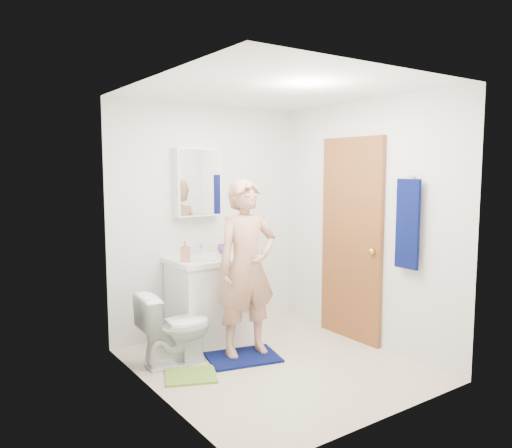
{
  "coord_description": "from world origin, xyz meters",
  "views": [
    {
      "loc": [
        -2.58,
        -3.41,
        1.74
      ],
      "look_at": [
        -0.04,
        0.25,
        1.24
      ],
      "focal_mm": 35.0,
      "sensor_mm": 36.0,
      "label": 1
    }
  ],
  "objects_px": {
    "vanity_cabinet": "(210,301)",
    "soap_dispenser": "(185,251)",
    "man": "(247,268)",
    "toothbrush_cup": "(223,249)",
    "towel": "(408,224)",
    "toilet": "(175,328)",
    "medicine_cabinet": "(198,182)"
  },
  "relations": [
    {
      "from": "towel",
      "to": "toilet",
      "type": "height_order",
      "value": "towel"
    },
    {
      "from": "medicine_cabinet",
      "to": "man",
      "type": "distance_m",
      "value": 1.11
    },
    {
      "from": "medicine_cabinet",
      "to": "towel",
      "type": "relative_size",
      "value": 0.87
    },
    {
      "from": "soap_dispenser",
      "to": "toothbrush_cup",
      "type": "xyz_separation_m",
      "value": [
        0.54,
        0.2,
        -0.06
      ]
    },
    {
      "from": "man",
      "to": "soap_dispenser",
      "type": "bearing_deg",
      "value": 133.48
    },
    {
      "from": "medicine_cabinet",
      "to": "man",
      "type": "xyz_separation_m",
      "value": [
        0.07,
        -0.8,
        -0.77
      ]
    },
    {
      "from": "vanity_cabinet",
      "to": "toilet",
      "type": "relative_size",
      "value": 1.21
    },
    {
      "from": "soap_dispenser",
      "to": "medicine_cabinet",
      "type": "bearing_deg",
      "value": 44.27
    },
    {
      "from": "vanity_cabinet",
      "to": "towel",
      "type": "relative_size",
      "value": 1.0
    },
    {
      "from": "soap_dispenser",
      "to": "toothbrush_cup",
      "type": "bearing_deg",
      "value": 20.19
    },
    {
      "from": "toilet",
      "to": "medicine_cabinet",
      "type": "bearing_deg",
      "value": -40.62
    },
    {
      "from": "towel",
      "to": "vanity_cabinet",
      "type": "bearing_deg",
      "value": 128.47
    },
    {
      "from": "man",
      "to": "toothbrush_cup",
      "type": "bearing_deg",
      "value": 83.85
    },
    {
      "from": "toilet",
      "to": "toothbrush_cup",
      "type": "relative_size",
      "value": 5.62
    },
    {
      "from": "towel",
      "to": "toilet",
      "type": "distance_m",
      "value": 2.26
    },
    {
      "from": "vanity_cabinet",
      "to": "soap_dispenser",
      "type": "xyz_separation_m",
      "value": [
        -0.3,
        -0.07,
        0.55
      ]
    },
    {
      "from": "toilet",
      "to": "toothbrush_cup",
      "type": "distance_m",
      "value": 1.11
    },
    {
      "from": "vanity_cabinet",
      "to": "toilet",
      "type": "bearing_deg",
      "value": -146.28
    },
    {
      "from": "soap_dispenser",
      "to": "man",
      "type": "height_order",
      "value": "man"
    },
    {
      "from": "vanity_cabinet",
      "to": "toothbrush_cup",
      "type": "height_order",
      "value": "toothbrush_cup"
    },
    {
      "from": "vanity_cabinet",
      "to": "toothbrush_cup",
      "type": "distance_m",
      "value": 0.57
    },
    {
      "from": "toothbrush_cup",
      "to": "medicine_cabinet",
      "type": "bearing_deg",
      "value": 158.29
    },
    {
      "from": "soap_dispenser",
      "to": "toothbrush_cup",
      "type": "height_order",
      "value": "soap_dispenser"
    },
    {
      "from": "toothbrush_cup",
      "to": "toilet",
      "type": "bearing_deg",
      "value": -147.7
    },
    {
      "from": "towel",
      "to": "soap_dispenser",
      "type": "relative_size",
      "value": 3.93
    },
    {
      "from": "toilet",
      "to": "man",
      "type": "bearing_deg",
      "value": -104.44
    },
    {
      "from": "toothbrush_cup",
      "to": "man",
      "type": "bearing_deg",
      "value": -103.27
    },
    {
      "from": "medicine_cabinet",
      "to": "soap_dispenser",
      "type": "bearing_deg",
      "value": -135.73
    },
    {
      "from": "vanity_cabinet",
      "to": "man",
      "type": "relative_size",
      "value": 0.49
    },
    {
      "from": "medicine_cabinet",
      "to": "toothbrush_cup",
      "type": "xyz_separation_m",
      "value": [
        0.24,
        -0.09,
        -0.7
      ]
    },
    {
      "from": "medicine_cabinet",
      "to": "man",
      "type": "bearing_deg",
      "value": -84.84
    },
    {
      "from": "medicine_cabinet",
      "to": "towel",
      "type": "bearing_deg",
      "value": -55.39
    }
  ]
}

